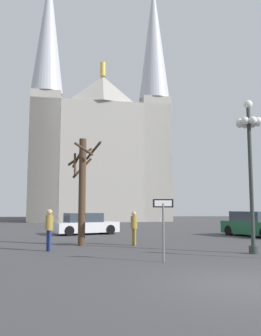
% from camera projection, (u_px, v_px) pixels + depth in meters
% --- Properties ---
extents(ground_plane, '(120.00, 120.00, 0.00)m').
position_uv_depth(ground_plane, '(249.00, 285.00, 8.28)').
color(ground_plane, '#424244').
extents(cathedral, '(18.72, 12.73, 33.52)m').
position_uv_depth(cathedral, '(100.00, 146.00, 47.58)').
color(cathedral, '#ADA89E').
rests_on(cathedral, ground).
extents(one_way_arrow_sign, '(0.70, 0.07, 2.11)m').
position_uv_depth(one_way_arrow_sign, '(163.00, 220.00, 11.90)').
color(one_way_arrow_sign, slate).
rests_on(one_way_arrow_sign, ground).
extents(street_lamp, '(1.09, 1.09, 6.25)m').
position_uv_depth(street_lamp, '(250.00, 147.00, 14.36)').
color(street_lamp, '#2D3833').
rests_on(street_lamp, ground).
extents(bare_tree, '(1.72, 1.51, 5.18)m').
position_uv_depth(bare_tree, '(82.00, 186.00, 17.14)').
color(bare_tree, '#473323').
rests_on(bare_tree, ground).
extents(parked_car_near_white, '(4.53, 3.17, 1.43)m').
position_uv_depth(parked_car_near_white, '(85.00, 224.00, 23.73)').
color(parked_car_near_white, silver).
rests_on(parked_car_near_white, ground).
extents(parked_car_far_green, '(3.33, 4.66, 1.56)m').
position_uv_depth(parked_car_far_green, '(254.00, 225.00, 22.02)').
color(parked_car_far_green, '#1E5B38').
rests_on(parked_car_far_green, ground).
extents(pedestrian_walking, '(0.32, 0.32, 1.62)m').
position_uv_depth(pedestrian_walking, '(134.00, 225.00, 16.95)').
color(pedestrian_walking, olive).
rests_on(pedestrian_walking, ground).
extents(pedestrian_standing, '(0.32, 0.32, 1.75)m').
position_uv_depth(pedestrian_standing, '(49.00, 225.00, 14.77)').
color(pedestrian_standing, navy).
rests_on(pedestrian_standing, ground).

